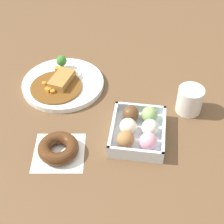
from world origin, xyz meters
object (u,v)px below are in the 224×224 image
(curry_plate, at_px, (62,83))
(donut_box, at_px, (138,129))
(coffee_mug, at_px, (190,100))
(chocolate_ring_donut, at_px, (58,148))

(curry_plate, relative_size, donut_box, 1.48)
(curry_plate, bearing_deg, coffee_mug, 81.93)
(curry_plate, distance_m, coffee_mug, 0.42)
(chocolate_ring_donut, relative_size, coffee_mug, 1.90)
(donut_box, bearing_deg, chocolate_ring_donut, -65.83)
(donut_box, height_order, chocolate_ring_donut, donut_box)
(curry_plate, height_order, coffee_mug, coffee_mug)
(donut_box, relative_size, chocolate_ring_donut, 1.17)
(donut_box, distance_m, chocolate_ring_donut, 0.23)
(chocolate_ring_donut, bearing_deg, donut_box, 114.17)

